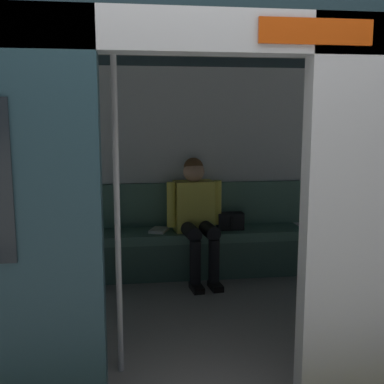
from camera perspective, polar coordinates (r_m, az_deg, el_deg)
train_car at (r=3.50m, az=-2.71°, el=7.15°), size 6.40×2.71×2.20m
bench_seat at (r=4.67m, az=-2.84°, el=-6.17°), size 2.72×0.44×0.46m
person_seated at (r=4.57m, az=0.48°, el=-2.27°), size 0.55×0.70×1.19m
handbag at (r=4.75m, az=4.67°, el=-3.53°), size 0.26×0.15×0.17m
book at (r=4.67m, az=-4.03°, el=-4.64°), size 0.22×0.26×0.03m
grab_pole_door at (r=2.83m, az=-9.08°, el=-2.26°), size 0.04×0.04×2.06m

